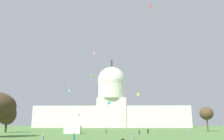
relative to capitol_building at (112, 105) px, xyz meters
The scene contains 21 objects.
capitol_building is the anchor object (origin of this frame).
event_tent 137.04m from the capitol_building, 94.38° to the right, with size 6.09×4.79×6.21m.
tree_west_mid 133.84m from the capitol_building, 107.13° to the right, with size 10.00×10.03×11.46m.
tree_east_near 119.99m from the capitol_building, 66.09° to the right, with size 6.40×6.78×11.36m.
person_grey_front_center 169.31m from the capitol_building, 86.80° to the right, with size 0.53×0.53×1.81m.
person_grey_mid_center 182.43m from the capitol_building, 92.10° to the right, with size 0.52×0.52×1.67m.
person_navy_back_left 144.61m from the capitol_building, 84.75° to the right, with size 0.60×0.60×1.54m.
person_teal_near_tree_west 171.44m from the capitol_building, 91.15° to the right, with size 0.39×0.39×1.56m.
person_grey_aisle_center 150.99m from the capitol_building, 79.16° to the right, with size 0.66×0.66×1.79m.
person_maroon_back_right 135.02m from the capitol_building, 89.29° to the right, with size 0.50×0.50×1.57m.
person_black_lawn_far_right 138.33m from the capitol_building, 82.91° to the right, with size 0.56×0.56×1.77m.
kite_lime_mid 102.24m from the capitol_building, 94.66° to the right, with size 1.29×1.23×1.51m.
kite_yellow_mid 93.06m from the capitol_building, 103.99° to the right, with size 0.63×0.83×1.41m.
kite_turquoise_low 128.76m from the capitol_building, 88.89° to the right, with size 1.14×1.15×2.89m.
kite_violet_low 71.28m from the capitol_building, 106.27° to the right, with size 0.97×1.01×1.07m.
kite_magenta_low 71.26m from the capitol_building, 94.67° to the right, with size 0.58×0.72×3.76m.
kite_gold_low 108.53m from the capitol_building, 81.43° to the right, with size 0.96×0.69×3.37m.
kite_blue_low 146.32m from the capitol_building, 81.81° to the right, with size 1.09×1.78×0.13m.
kite_pink_high 109.26m from the capitol_building, 93.30° to the right, with size 0.88×0.52×2.20m.
kite_red_high 150.63m from the capitol_building, 83.17° to the right, with size 0.51×0.56×3.35m.
kite_cyan_mid 105.89m from the capitol_building, 100.42° to the right, with size 1.08×0.50×4.37m.
Camera 1 is at (1.72, -28.04, 3.40)m, focal length 36.58 mm.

